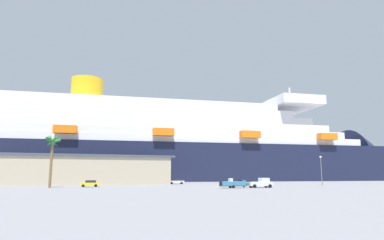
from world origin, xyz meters
TOP-DOWN VIEW (x-y plane):
  - ground_plane at (0.00, 30.00)m, footprint 600.00×600.00m
  - cruise_ship at (3.13, 63.75)m, footprint 244.54×61.23m
  - terminal_building at (-36.38, 29.95)m, footprint 64.68×21.27m
  - pickup_truck at (7.72, -9.41)m, footprint 5.76×2.68m
  - small_boat_on_trailer at (1.65, -8.86)m, footprint 7.68×2.46m
  - palm_tree at (-37.48, 5.67)m, footprint 3.57×3.55m
  - street_lamp at (30.30, -2.95)m, footprint 0.56×0.56m
  - parked_car_black_coupe at (11.37, 5.93)m, footprint 4.59×2.45m
  - parked_car_yellow_taxi at (-28.71, 7.87)m, footprint 4.45×2.39m
  - parked_car_silver_sedan at (-3.01, 21.45)m, footprint 4.87×2.66m

SIDE VIEW (x-z plane):
  - ground_plane at x=0.00m, z-range 0.00..0.00m
  - parked_car_black_coupe at x=11.37m, z-range 0.04..1.62m
  - parked_car_yellow_taxi at x=-28.71m, z-range 0.04..1.62m
  - parked_car_silver_sedan at x=-3.01m, z-range 0.04..1.62m
  - small_boat_on_trailer at x=1.65m, z-range -0.11..2.04m
  - pickup_truck at x=7.72m, z-range -0.06..2.14m
  - terminal_building at x=-36.38m, z-range 0.02..8.51m
  - street_lamp at x=30.30m, z-range 1.20..9.09m
  - palm_tree at x=-37.48m, z-range 3.24..14.93m
  - cruise_ship at x=3.13m, z-range -12.53..40.11m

